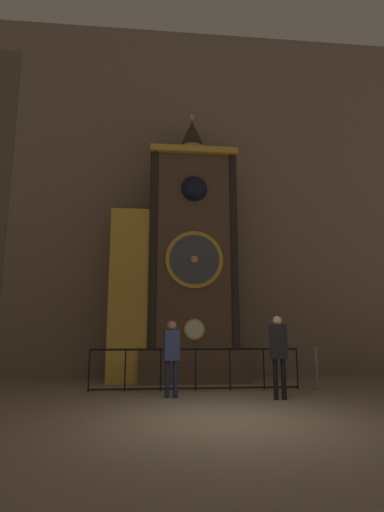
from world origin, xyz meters
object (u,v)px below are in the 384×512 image
object	(u,v)px
clock_tower	(180,265)
visitor_near	(171,351)
visitor_far	(278,349)
stanchion_post	(317,376)

from	to	relation	value
clock_tower	visitor_near	world-z (taller)	clock_tower
visitor_near	visitor_far	distance (m)	2.38
clock_tower	visitor_far	size ratio (longest dim) A/B	4.82
visitor_near	visitor_far	size ratio (longest dim) A/B	0.95
visitor_far	stanchion_post	distance (m)	2.08
visitor_near	visitor_far	xyz separation A→B (m)	(2.34, -0.44, 0.05)
clock_tower	stanchion_post	world-z (taller)	clock_tower
visitor_far	visitor_near	bearing A→B (deg)	150.65
visitor_far	stanchion_post	xyz separation A→B (m)	(1.40, 1.34, -0.74)
clock_tower	stanchion_post	distance (m)	5.05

